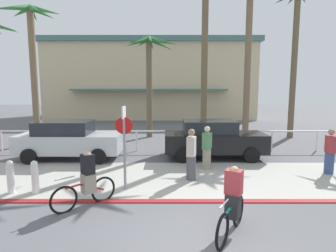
{
  "coord_description": "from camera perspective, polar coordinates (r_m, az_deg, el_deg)",
  "views": [
    {
      "loc": [
        -0.68,
        -5.12,
        3.07
      ],
      "look_at": [
        -0.7,
        6.0,
        1.59
      ],
      "focal_mm": 29.84,
      "sensor_mm": 36.0,
      "label": 1
    }
  ],
  "objects": [
    {
      "name": "car_silver_1",
      "position": [
        12.96,
        -19.41,
        -2.63
      ],
      "size": [
        4.4,
        2.02,
        1.69
      ],
      "color": "#B2B7BC",
      "rests_on": "ground"
    },
    {
      "name": "building_backdrop",
      "position": [
        31.59,
        -3.2,
        9.34
      ],
      "size": [
        21.67,
        10.23,
        8.06
      ],
      "color": "beige",
      "rests_on": "ground"
    },
    {
      "name": "palm_tree_2",
      "position": [
        17.92,
        -3.7,
        13.59
      ],
      "size": [
        3.38,
        3.05,
        6.32
      ],
      "color": "brown",
      "rests_on": "ground"
    },
    {
      "name": "car_black_2",
      "position": [
        12.6,
        9.32,
        -2.58
      ],
      "size": [
        4.4,
        2.02,
        1.69
      ],
      "color": "black",
      "rests_on": "ground"
    },
    {
      "name": "cyclist_teal_0",
      "position": [
        6.25,
        13.15,
        -14.98
      ],
      "size": [
        0.96,
        1.61,
        1.5
      ],
      "color": "black",
      "rests_on": "ground"
    },
    {
      "name": "pedestrian_2",
      "position": [
        11.67,
        30.27,
        -4.88
      ],
      "size": [
        0.37,
        0.44,
        1.65
      ],
      "color": "#384C7A",
      "rests_on": "ground"
    },
    {
      "name": "palm_tree_4",
      "position": [
        16.98,
        16.23,
        19.55
      ],
      "size": [
        3.08,
        3.42,
        9.17
      ],
      "color": "#756047",
      "rests_on": "ground"
    },
    {
      "name": "ground_plane",
      "position": [
        15.44,
        2.63,
        -3.91
      ],
      "size": [
        80.0,
        80.0,
        0.0
      ],
      "primitive_type": "plane",
      "color": "#5B5B60"
    },
    {
      "name": "pedestrian_0",
      "position": [
        9.45,
        4.88,
        -6.25
      ],
      "size": [
        0.39,
        0.45,
        1.76
      ],
      "color": "#4C4C51",
      "rests_on": "ground"
    },
    {
      "name": "curb_paint",
      "position": [
        7.96,
        5.17,
        -15.04
      ],
      "size": [
        44.0,
        0.24,
        0.03
      ],
      "primitive_type": "cube",
      "color": "maroon",
      "rests_on": "ground"
    },
    {
      "name": "palm_tree_5",
      "position": [
        19.61,
        24.67,
        17.4
      ],
      "size": [
        3.34,
        2.78,
        9.08
      ],
      "color": "brown",
      "rests_on": "ground"
    },
    {
      "name": "pedestrian_1",
      "position": [
        10.82,
        8.05,
        -4.78
      ],
      "size": [
        0.44,
        0.48,
        1.67
      ],
      "color": "gray",
      "rests_on": "ground"
    },
    {
      "name": "rail_fence",
      "position": [
        13.81,
        2.92,
        -1.75
      ],
      "size": [
        22.46,
        0.08,
        1.04
      ],
      "color": "white",
      "rests_on": "ground"
    },
    {
      "name": "sidewalk_strip",
      "position": [
        9.83,
        4.13,
        -10.59
      ],
      "size": [
        44.0,
        4.0,
        0.02
      ],
      "primitive_type": "cube",
      "color": "#ADAAA0",
      "rests_on": "ground"
    },
    {
      "name": "stop_sign_bike_lane",
      "position": [
        8.5,
        -8.81,
        -1.95
      ],
      "size": [
        0.52,
        0.56,
        2.56
      ],
      "color": "gray",
      "rests_on": "ground"
    },
    {
      "name": "palm_tree_1",
      "position": [
        17.15,
        -25.94,
        15.17
      ],
      "size": [
        3.4,
        3.11,
        7.48
      ],
      "color": "#756047",
      "rests_on": "ground"
    },
    {
      "name": "bollard_1",
      "position": [
        9.19,
        -25.41,
        -9.33
      ],
      "size": [
        0.2,
        0.2,
        1.0
      ],
      "color": "white",
      "rests_on": "ground"
    },
    {
      "name": "palm_tree_3",
      "position": [
        16.42,
        7.64,
        21.75
      ],
      "size": [
        3.51,
        3.45,
        9.57
      ],
      "color": "brown",
      "rests_on": "ground"
    },
    {
      "name": "cyclist_red_1",
      "position": [
        7.73,
        -16.18,
        -10.62
      ],
      "size": [
        1.39,
        1.27,
        1.5
      ],
      "color": "black",
      "rests_on": "ground"
    },
    {
      "name": "bollard_2",
      "position": [
        9.54,
        -29.39,
        -8.97
      ],
      "size": [
        0.2,
        0.2,
        1.0
      ],
      "color": "white",
      "rests_on": "ground"
    }
  ]
}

